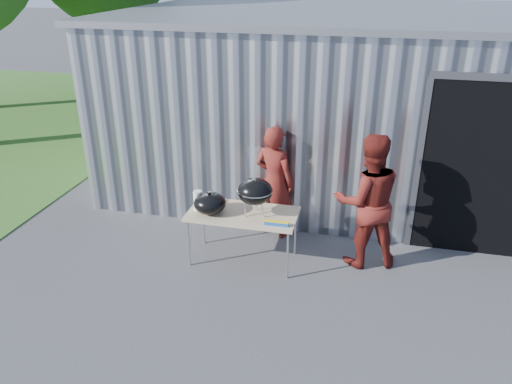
% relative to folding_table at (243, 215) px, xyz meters
% --- Properties ---
extents(ground, '(80.00, 80.00, 0.00)m').
position_rel_folding_table_xyz_m(ground, '(0.24, -0.71, -0.71)').
color(ground, '#3D3D40').
extents(building, '(8.20, 6.20, 3.10)m').
position_rel_folding_table_xyz_m(building, '(1.15, 3.88, 0.83)').
color(building, silver).
rests_on(building, ground).
extents(folding_table, '(1.50, 0.75, 0.75)m').
position_rel_folding_table_xyz_m(folding_table, '(0.00, 0.00, 0.00)').
color(folding_table, tan).
rests_on(folding_table, ground).
extents(kettle_grill, '(0.48, 0.48, 0.95)m').
position_rel_folding_table_xyz_m(kettle_grill, '(0.18, -0.01, 0.45)').
color(kettle_grill, black).
rests_on(kettle_grill, folding_table).
extents(grill_lid, '(0.44, 0.44, 0.32)m').
position_rel_folding_table_xyz_m(grill_lid, '(-0.43, -0.10, 0.18)').
color(grill_lid, black).
rests_on(grill_lid, folding_table).
extents(paper_towels, '(0.12, 0.12, 0.28)m').
position_rel_folding_table_xyz_m(paper_towels, '(-0.63, -0.05, 0.18)').
color(paper_towels, white).
rests_on(paper_towels, folding_table).
extents(white_tub, '(0.20, 0.15, 0.10)m').
position_rel_folding_table_xyz_m(white_tub, '(-0.55, 0.19, 0.09)').
color(white_tub, white).
rests_on(white_tub, folding_table).
extents(foil_box, '(0.32, 0.06, 0.06)m').
position_rel_folding_table_xyz_m(foil_box, '(0.52, -0.25, 0.07)').
color(foil_box, '#184E9F').
rests_on(foil_box, folding_table).
extents(person_cook, '(0.74, 0.60, 1.75)m').
position_rel_folding_table_xyz_m(person_cook, '(0.26, 0.86, 0.16)').
color(person_cook, maroon).
rests_on(person_cook, ground).
extents(person_bystander, '(1.09, 0.95, 1.90)m').
position_rel_folding_table_xyz_m(person_bystander, '(1.65, 0.35, 0.24)').
color(person_bystander, maroon).
rests_on(person_bystander, ground).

